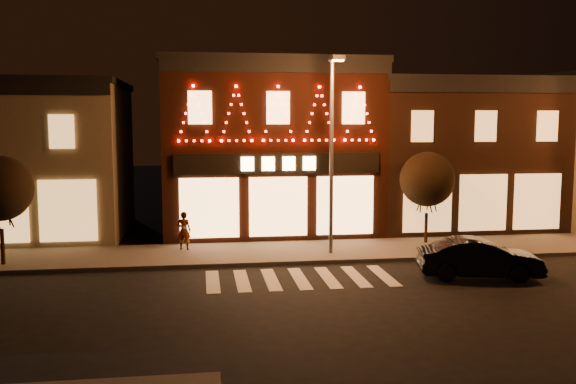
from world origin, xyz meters
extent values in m
plane|color=black|center=(0.00, 0.00, 0.00)|extent=(120.00, 120.00, 0.00)
cube|color=#47423D|center=(2.00, 8.00, 0.07)|extent=(44.00, 4.00, 0.15)
cube|color=black|center=(0.00, 14.00, 4.00)|extent=(10.00, 8.00, 8.00)
cube|color=black|center=(0.00, 14.00, 8.15)|extent=(10.20, 8.20, 0.30)
cube|color=black|center=(0.00, 9.95, 7.75)|extent=(10.00, 0.25, 0.50)
cube|color=black|center=(0.00, 9.90, 3.60)|extent=(9.00, 0.15, 0.90)
cube|color=#FFD87F|center=(0.00, 9.80, 3.60)|extent=(3.40, 0.08, 0.60)
cube|color=black|center=(9.50, 14.00, 3.60)|extent=(9.00, 8.00, 7.20)
cube|color=black|center=(9.50, 14.00, 7.35)|extent=(9.20, 8.20, 0.30)
cube|color=black|center=(9.50, 9.95, 6.95)|extent=(9.00, 0.25, 0.50)
cylinder|color=#59595E|center=(1.80, 7.29, 4.01)|extent=(0.15, 0.15, 7.72)
cylinder|color=#59595E|center=(1.74, 6.52, 7.78)|extent=(0.21, 1.55, 0.10)
cube|color=#59595E|center=(1.68, 5.75, 7.73)|extent=(0.50, 0.31, 0.17)
cube|color=orange|center=(1.68, 5.75, 7.62)|extent=(0.38, 0.22, 0.05)
cylinder|color=black|center=(-10.66, 7.09, 0.81)|extent=(0.15, 0.15, 1.32)
cylinder|color=black|center=(6.37, 8.82, 0.80)|extent=(0.14, 0.14, 1.30)
sphere|color=black|center=(6.37, 8.82, 2.93)|extent=(2.37, 2.37, 2.37)
imported|color=black|center=(6.20, 3.23, 0.69)|extent=(4.37, 2.20, 1.38)
imported|color=gray|center=(-4.07, 8.77, 0.94)|extent=(0.66, 0.52, 1.59)
camera|label=1|loc=(-3.34, -16.64, 5.45)|focal=38.50mm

